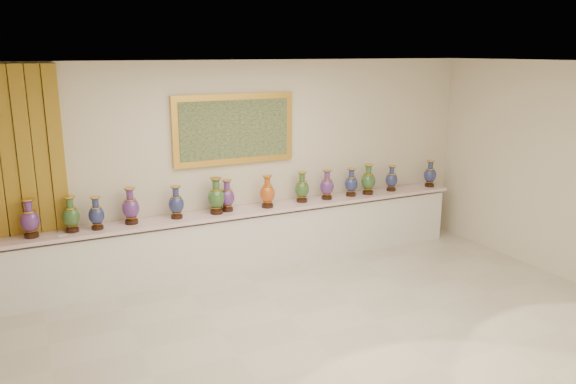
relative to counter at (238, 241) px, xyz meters
name	(u,v)px	position (x,y,z in m)	size (l,w,h in m)	color
ground	(311,337)	(0.00, -2.27, -0.44)	(8.00, 8.00, 0.00)	beige
room	(40,178)	(-2.54, 0.17, 1.15)	(8.00, 8.00, 8.00)	beige
counter	(238,241)	(0.00, 0.00, 0.00)	(7.28, 0.48, 0.90)	white
vase_1	(30,220)	(-2.70, -0.03, 0.68)	(0.25, 0.25, 0.49)	black
vase_2	(71,216)	(-2.23, -0.02, 0.67)	(0.23, 0.23, 0.46)	black
vase_3	(96,215)	(-1.93, -0.05, 0.66)	(0.23, 0.23, 0.43)	black
vase_4	(131,208)	(-1.49, 0.01, 0.68)	(0.28, 0.28, 0.49)	black
vase_5	(176,204)	(-0.88, -0.01, 0.67)	(0.22, 0.22, 0.45)	black
vase_6	(216,198)	(-0.32, -0.03, 0.69)	(0.25, 0.25, 0.51)	black
vase_7	(227,197)	(-0.14, 0.02, 0.67)	(0.23, 0.23, 0.46)	black
vase_8	(267,193)	(0.46, -0.05, 0.68)	(0.23, 0.23, 0.47)	black
vase_9	(302,188)	(1.05, 0.00, 0.67)	(0.24, 0.24, 0.46)	black
vase_10	(327,186)	(1.47, -0.02, 0.67)	(0.25, 0.25, 0.46)	black
vase_11	(351,184)	(1.91, -0.02, 0.66)	(0.27, 0.27, 0.44)	black
vase_12	(368,181)	(2.21, -0.04, 0.68)	(0.27, 0.27, 0.48)	black
vase_13	(391,180)	(2.68, -0.02, 0.65)	(0.23, 0.23, 0.42)	black
vase_14	(430,175)	(3.44, -0.06, 0.66)	(0.23, 0.23, 0.45)	black
label_card	(62,236)	(-2.36, -0.14, 0.47)	(0.10, 0.06, 0.00)	white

